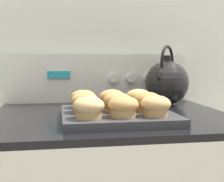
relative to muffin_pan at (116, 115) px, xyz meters
The scene contains 13 objects.
wall_back 0.54m from the muffin_pan, 89.73° to the left, with size 8.00×0.05×2.40m.
control_panel 0.41m from the muffin_pan, 89.46° to the left, with size 0.71×0.07×0.19m.
muffin_pan is the anchor object (origin of this frame).
muffin_r0_c0 0.13m from the muffin_pan, 133.47° to the right, with size 0.08×0.08×0.05m.
muffin_r0_c1 0.09m from the muffin_pan, 89.09° to the right, with size 0.08×0.08×0.05m.
muffin_r0_c2 0.13m from the muffin_pan, 45.84° to the right, with size 0.08×0.08×0.05m.
muffin_r1_c0 0.10m from the muffin_pan, behind, with size 0.08×0.08×0.05m.
muffin_r1_c1 0.04m from the muffin_pan, 97.87° to the right, with size 0.08×0.08×0.05m.
muffin_r1_c2 0.10m from the muffin_pan, ahead, with size 0.08×0.08×0.05m.
muffin_r2_c0 0.13m from the muffin_pan, 134.60° to the left, with size 0.08×0.08×0.05m.
muffin_r2_c1 0.09m from the muffin_pan, 89.24° to the left, with size 0.08×0.08×0.05m.
muffin_r2_c2 0.13m from the muffin_pan, 45.48° to the left, with size 0.08×0.08×0.05m.
tea_kettle 0.36m from the muffin_pan, 47.54° to the left, with size 0.17×0.18×0.22m.
Camera 1 is at (-0.16, -0.62, 1.05)m, focal length 50.00 mm.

